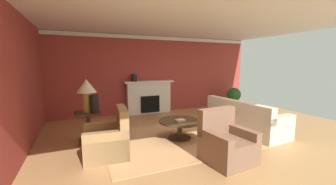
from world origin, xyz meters
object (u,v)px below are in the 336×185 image
Objects in this scene: armchair_facing_fireplace at (226,145)px; potted_plant at (234,96)px; armchair_near_window at (108,141)px; vase_on_side_table at (95,104)px; table_lamp at (86,89)px; vase_mantel_left at (134,78)px; fireplace at (149,98)px; sofa at (244,120)px; coffee_table at (180,125)px; side_table at (88,125)px.

armchair_facing_fireplace reaches higher than potted_plant.
armchair_near_window is 1.06m from vase_on_side_table.
vase_on_side_table is (0.15, -0.12, -0.33)m from table_lamp.
fireplace is at bearing 5.14° from vase_mantel_left.
armchair_near_window is at bearing -177.67° from sofa.
armchair_near_window is at bearing -72.12° from table_lamp.
armchair_near_window is 0.95× the size of coffee_table.
potted_plant is at bearing 16.28° from side_table.
vase_on_side_table is 0.47× the size of potted_plant.
armchair_near_window reaches higher than potted_plant.
vase_mantel_left reaches higher than armchair_near_window.
vase_mantel_left is at bearing 127.24° from sofa.
coffee_table is at bearing -93.05° from fireplace.
armchair_near_window is at bearing -112.89° from vase_mantel_left.
table_lamp is at bearing 138.22° from armchair_facing_fireplace.
fireplace is at bearing 44.76° from table_lamp.
armchair_facing_fireplace is 2.93m from vase_on_side_table.
side_table is at bearing 107.88° from armchair_near_window.
armchair_facing_fireplace is (-1.57, -1.20, 0.01)m from sofa.
side_table is (-2.28, 2.04, 0.09)m from armchair_facing_fireplace.
table_lamp reaches higher than vase_mantel_left.
armchair_facing_fireplace is 4.31m from vase_mantel_left.
side_table is 0.82m from table_lamp.
side_table is at bearing -135.24° from fireplace.
vase_mantel_left is 0.61× the size of vase_on_side_table.
potted_plant is at bearing 47.94° from armchair_facing_fireplace.
potted_plant reaches higher than side_table.
potted_plant is (3.43, -0.51, -0.07)m from fireplace.
armchair_facing_fireplace is at bearing -132.06° from potted_plant.
fireplace is 1.80× the size of coffee_table.
armchair_facing_fireplace is 1.27× the size of table_lamp.
fireplace is 3.12m from table_lamp.
vase_mantel_left is (-0.40, 2.75, 0.97)m from coffee_table.
sofa is (1.68, -2.99, -0.26)m from fireplace.
side_table is at bearing 162.11° from coffee_table.
armchair_near_window is 2.41× the size of vase_on_side_table.
armchair_near_window is 1.38m from table_lamp.
sofa is 4.05m from table_lamp.
side_table is 2.80m from vase_mantel_left.
coffee_table is (-1.83, 0.19, 0.04)m from sofa.
coffee_table is 2.12m from side_table.
vase_mantel_left is at bearing -174.86° from fireplace.
sofa is 3.82m from vase_on_side_table.
vase_mantel_left is at bearing 173.36° from potted_plant.
sofa is 3.94m from side_table.
vase_on_side_table is 5.74m from potted_plant.
vase_mantel_left reaches higher than armchair_facing_fireplace.
vase_mantel_left reaches higher than potted_plant.
coffee_table is at bearing -147.45° from potted_plant.
sofa is 3.54m from armchair_near_window.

